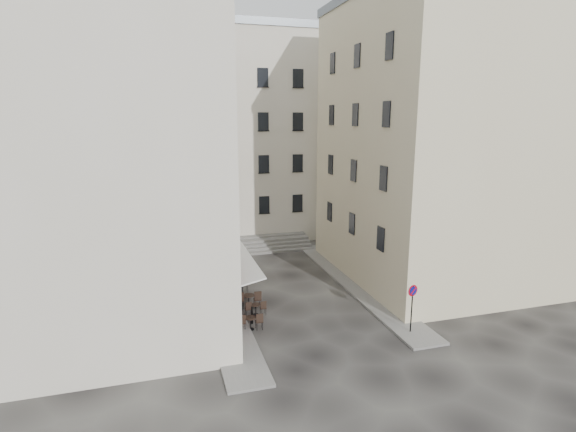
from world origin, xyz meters
name	(u,v)px	position (x,y,z in m)	size (l,w,h in m)	color
ground	(304,309)	(0.00, 0.00, 0.00)	(90.00, 90.00, 0.00)	black
sidewalk_left	(217,291)	(-4.50, 4.00, 0.06)	(2.00, 22.00, 0.12)	slate
sidewalk_right	(354,283)	(4.50, 3.00, 0.06)	(2.00, 18.00, 0.12)	slate
building_left	(98,128)	(-10.50, 3.00, 10.31)	(12.20, 16.20, 20.60)	beige
building_right	(437,141)	(10.50, 3.50, 9.31)	(12.20, 14.20, 18.60)	beige
building_back	(230,134)	(-1.00, 19.00, 9.31)	(18.20, 10.20, 18.60)	beige
cafe_storefront	(226,280)	(-4.32, 1.00, 1.88)	(1.74, 7.30, 3.50)	#4B0A10
stone_steps	(257,245)	(0.00, 12.57, 0.40)	(9.00, 3.15, 0.80)	#5D5B58
bollard_near	(252,315)	(-3.25, -1.00, 0.53)	(0.12, 0.12, 0.98)	black
bollard_mid	(240,291)	(-3.25, 2.50, 0.53)	(0.12, 0.12, 0.98)	black
bollard_far	(231,272)	(-3.25, 6.00, 0.53)	(0.12, 0.12, 0.98)	black
no_parking_sign	(412,299)	(4.30, -4.38, 1.87)	(0.59, 0.18, 2.64)	black
bistro_table_a	(250,322)	(-3.48, -1.69, 0.46)	(1.27, 0.60, 0.90)	black
bistro_table_b	(256,308)	(-2.84, -0.01, 0.42)	(1.16, 0.55, 0.82)	black
bistro_table_c	(249,300)	(-3.02, 1.07, 0.51)	(1.42, 0.67, 1.00)	black
bistro_table_d	(237,285)	(-3.23, 3.63, 0.48)	(1.34, 0.63, 0.94)	black
bistro_table_e	(231,284)	(-3.56, 3.93, 0.46)	(1.29, 0.60, 0.91)	black
pedestrian	(238,278)	(-3.19, 3.64, 0.93)	(0.68, 0.45, 1.87)	black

